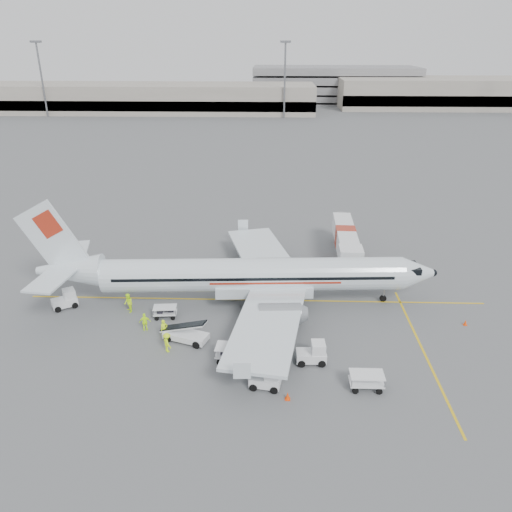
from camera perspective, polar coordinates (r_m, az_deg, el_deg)
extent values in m
plane|color=#56595B|center=(48.72, -0.08, -5.04)|extent=(360.00, 360.00, 0.00)
cube|color=yellow|center=(48.72, -0.08, -5.04)|extent=(44.00, 0.20, 0.01)
cube|color=yellow|center=(43.71, 18.52, -10.14)|extent=(0.20, 20.00, 0.01)
cone|color=#FF4107|center=(48.34, 22.82, -7.01)|extent=(0.32, 0.32, 0.53)
cone|color=#FF4107|center=(62.05, 2.02, 1.86)|extent=(0.39, 0.39, 0.64)
cone|color=#FF4107|center=(36.57, 3.63, -15.65)|extent=(0.38, 0.38, 0.61)
imported|color=#CEFC12|center=(43.34, -10.46, -8.19)|extent=(0.73, 0.65, 1.68)
imported|color=#CEFC12|center=(47.78, -14.38, -5.23)|extent=(1.05, 1.13, 1.85)
imported|color=#CEFC12|center=(41.52, -10.11, -9.70)|extent=(1.15, 1.27, 1.71)
imported|color=#CEFC12|center=(44.65, -12.57, -7.37)|extent=(1.04, 0.61, 1.66)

